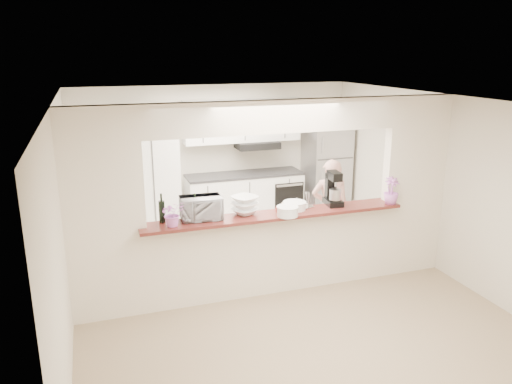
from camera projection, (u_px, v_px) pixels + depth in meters
name	position (u px, v px, depth m)	size (l,w,h in m)	color
floor	(274.00, 290.00, 6.60)	(6.00, 6.00, 0.00)	tan
tile_overlay	(240.00, 248.00, 8.01)	(5.00, 2.90, 0.01)	beige
partition	(275.00, 182.00, 6.20)	(5.00, 0.15, 2.50)	white
bar_counter	(274.00, 250.00, 6.44)	(3.40, 0.38, 1.09)	white
kitchen_cabinets	(210.00, 174.00, 8.76)	(3.15, 0.62, 2.25)	white
refrigerator	(326.00, 172.00, 9.42)	(0.75, 0.70, 1.70)	#B3B3B8
flower_left	(173.00, 214.00, 5.78)	(0.27, 0.23, 0.30)	pink
wine_bottle_a	(162.00, 211.00, 5.90)	(0.07, 0.07, 0.36)	black
wine_bottle_b	(195.00, 209.00, 6.03)	(0.06, 0.06, 0.32)	black
toaster_oven	(201.00, 208.00, 6.03)	(0.49, 0.34, 0.27)	#B6B6BB
serving_bowls	(245.00, 205.00, 6.20)	(0.31, 0.31, 0.23)	white
plate_stack_a	(287.00, 211.00, 6.15)	(0.27, 0.27, 0.12)	white
plate_stack_b	(294.00, 206.00, 6.41)	(0.30, 0.30, 0.10)	white
red_bowl	(281.00, 210.00, 6.29)	(0.14, 0.14, 0.07)	maroon
tan_bowl	(288.00, 206.00, 6.43)	(0.16, 0.16, 0.08)	beige
utensil_caddy	(305.00, 201.00, 6.47)	(0.25, 0.19, 0.21)	silver
stand_mixer	(333.00, 190.00, 6.57)	(0.22, 0.33, 0.45)	black
flower_right	(391.00, 191.00, 6.61)	(0.20, 0.20, 0.36)	#B363B8
person	(330.00, 209.00, 7.49)	(0.56, 0.36, 1.52)	tan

